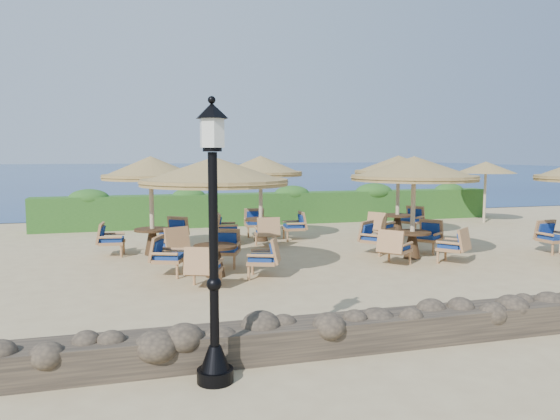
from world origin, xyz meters
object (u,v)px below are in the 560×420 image
object	(u,v)px
cafe_set_4	(261,184)
extra_parasol	(486,167)
lamp_post	(214,255)
cafe_set_3	(151,186)
cafe_set_1	(414,184)
cafe_set_0	(214,190)
cafe_set_5	(398,175)

from	to	relation	value
cafe_set_4	extra_parasol	bearing A→B (deg)	11.40
lamp_post	cafe_set_3	distance (m)	8.66
cafe_set_3	cafe_set_4	size ratio (longest dim) A/B	0.97
cafe_set_1	cafe_set_3	size ratio (longest dim) A/B	1.19
lamp_post	cafe_set_4	bearing A→B (deg)	73.05
cafe_set_0	cafe_set_4	world-z (taller)	same
lamp_post	cafe_set_5	bearing A→B (deg)	52.14
extra_parasol	cafe_set_1	size ratio (longest dim) A/B	0.73
extra_parasol	cafe_set_3	size ratio (longest dim) A/B	0.87
lamp_post	extra_parasol	world-z (taller)	lamp_post
cafe_set_0	cafe_set_1	size ratio (longest dim) A/B	1.00
cafe_set_4	cafe_set_3	bearing A→B (deg)	-156.97
cafe_set_3	cafe_set_1	bearing A→B (deg)	-20.33
cafe_set_1	cafe_set_4	xyz separation A→B (m)	(-3.10, 3.83, -0.16)
lamp_post	cafe_set_0	distance (m)	5.64
lamp_post	cafe_set_3	size ratio (longest dim) A/B	1.20
lamp_post	cafe_set_5	distance (m)	12.52
extra_parasol	cafe_set_0	world-z (taller)	cafe_set_0
cafe_set_3	cafe_set_4	distance (m)	3.66
cafe_set_3	cafe_set_0	bearing A→B (deg)	-68.71
cafe_set_4	lamp_post	bearing A→B (deg)	-106.95
extra_parasol	cafe_set_4	bearing A→B (deg)	-168.60
cafe_set_1	cafe_set_5	xyz separation A→B (m)	(1.50, 3.63, 0.10)
extra_parasol	cafe_set_0	distance (m)	13.35
cafe_set_1	cafe_set_4	bearing A→B (deg)	129.04
lamp_post	cafe_set_5	size ratio (longest dim) A/B	1.14
cafe_set_1	cafe_set_3	bearing A→B (deg)	159.67
cafe_set_1	cafe_set_3	world-z (taller)	same
cafe_set_5	cafe_set_0	bearing A→B (deg)	-147.46
extra_parasol	cafe_set_0	size ratio (longest dim) A/B	0.73
cafe_set_0	cafe_set_3	size ratio (longest dim) A/B	1.19
extra_parasol	cafe_set_5	size ratio (longest dim) A/B	0.83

